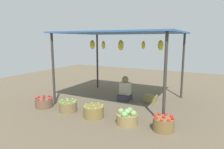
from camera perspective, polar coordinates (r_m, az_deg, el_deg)
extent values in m
plane|color=brown|center=(6.60, 2.57, -7.30)|extent=(14.00, 14.00, 0.00)
cylinder|color=#38332D|center=(6.27, -16.05, 1.32)|extent=(0.07, 0.07, 2.11)
cylinder|color=#38332D|center=(4.68, 14.54, -1.44)|extent=(0.07, 0.07, 2.11)
cylinder|color=#38332D|center=(8.23, -4.10, 3.64)|extent=(0.07, 0.07, 2.11)
cylinder|color=#38332D|center=(7.09, 19.13, 2.10)|extent=(0.07, 0.07, 2.11)
cube|color=#3465AE|center=(6.31, 2.72, 11.55)|extent=(3.58, 2.78, 0.04)
ellipsoid|color=yellow|center=(6.95, -5.49, 8.28)|extent=(0.17, 0.17, 0.30)
ellipsoid|color=yellow|center=(6.52, -2.39, 8.22)|extent=(0.11, 0.11, 0.26)
ellipsoid|color=yellow|center=(6.23, 2.48, 8.14)|extent=(0.17, 0.17, 0.31)
ellipsoid|color=yellow|center=(6.54, 8.76, 8.12)|extent=(0.12, 0.12, 0.25)
ellipsoid|color=yellow|center=(6.34, 13.40, 7.91)|extent=(0.17, 0.17, 0.30)
cube|color=#343541|center=(6.66, 3.49, -6.34)|extent=(0.36, 0.44, 0.18)
cube|color=#B8B297|center=(6.63, 3.69, -3.82)|extent=(0.34, 0.22, 0.40)
sphere|color=olive|center=(6.57, 3.72, -1.33)|extent=(0.21, 0.21, 0.21)
cylinder|color=brown|center=(6.29, -18.41, -7.49)|extent=(0.50, 0.50, 0.25)
sphere|color=#B31B24|center=(6.25, -18.48, -6.14)|extent=(0.07, 0.07, 0.07)
sphere|color=#AF281A|center=(6.11, -17.12, -6.50)|extent=(0.07, 0.07, 0.07)
sphere|color=red|center=(6.25, -16.58, -6.11)|extent=(0.07, 0.07, 0.07)
sphere|color=#A81F25|center=(6.39, -17.15, -5.78)|extent=(0.07, 0.07, 0.07)
sphere|color=#B2181F|center=(6.45, -18.45, -5.71)|extent=(0.07, 0.07, 0.07)
sphere|color=#B0181B|center=(6.40, -19.78, -5.91)|extent=(0.07, 0.07, 0.07)
sphere|color=red|center=(6.26, -20.38, -6.29)|extent=(0.07, 0.07, 0.07)
sphere|color=red|center=(6.11, -19.88, -6.64)|extent=(0.07, 0.07, 0.07)
sphere|color=#AC2123|center=(6.05, -18.51, -6.73)|extent=(0.07, 0.07, 0.07)
cylinder|color=olive|center=(5.76, -12.14, -8.73)|extent=(0.49, 0.49, 0.26)
sphere|color=#64BA45|center=(5.72, -12.19, -7.22)|extent=(0.07, 0.07, 0.07)
sphere|color=#73B64B|center=(5.59, -10.57, -7.62)|extent=(0.07, 0.07, 0.07)
sphere|color=#67AD41|center=(5.74, -10.15, -7.16)|extent=(0.07, 0.07, 0.07)
sphere|color=#66B747|center=(5.87, -10.92, -6.79)|extent=(0.07, 0.07, 0.07)
sphere|color=#63BA51|center=(5.91, -12.38, -6.72)|extent=(0.07, 0.07, 0.07)
sphere|color=#66B340|center=(5.85, -13.74, -6.97)|extent=(0.07, 0.07, 0.07)
sphere|color=#64A83E|center=(5.70, -14.25, -7.41)|extent=(0.07, 0.07, 0.07)
sphere|color=#6AAE44|center=(5.57, -13.54, -7.80)|extent=(0.07, 0.07, 0.07)
sphere|color=#65AE44|center=(5.52, -11.99, -7.90)|extent=(0.07, 0.07, 0.07)
cylinder|color=olive|center=(5.25, -5.12, -10.26)|extent=(0.51, 0.51, 0.29)
sphere|color=#87C83B|center=(5.20, -5.15, -8.60)|extent=(0.04, 0.04, 0.04)
sphere|color=#8DCA3A|center=(5.09, -2.93, -9.05)|extent=(0.04, 0.04, 0.04)
sphere|color=#8DD040|center=(5.25, -2.66, -8.43)|extent=(0.04, 0.04, 0.04)
sphere|color=#85D030|center=(5.39, -3.81, -7.97)|extent=(0.04, 0.04, 0.04)
sphere|color=#8DC83B|center=(5.42, -5.67, -7.90)|extent=(0.04, 0.04, 0.04)
sphere|color=#94BD32|center=(5.33, -7.26, -8.24)|extent=(0.04, 0.04, 0.04)
sphere|color=#91C23B|center=(5.16, -7.68, -8.85)|extent=(0.04, 0.04, 0.04)
sphere|color=#95C23B|center=(5.02, -6.59, -9.37)|extent=(0.04, 0.04, 0.04)
sphere|color=#8BCE2F|center=(4.99, -4.57, -9.46)|extent=(0.04, 0.04, 0.04)
cylinder|color=olive|center=(4.88, 4.21, -12.25)|extent=(0.50, 0.50, 0.23)
sphere|color=#7DB06D|center=(4.82, 4.24, -10.33)|extent=(0.15, 0.15, 0.15)
sphere|color=#7BA65D|center=(4.76, 6.02, -10.77)|extent=(0.15, 0.15, 0.15)
sphere|color=#81A567|center=(4.96, 4.98, -9.92)|extent=(0.15, 0.15, 0.15)
sphere|color=#7CA063|center=(4.88, 2.50, -10.21)|extent=(0.15, 0.15, 0.15)
sphere|color=#74AF5C|center=(4.68, 3.45, -11.10)|extent=(0.15, 0.15, 0.15)
cylinder|color=brown|center=(4.66, 14.17, -13.28)|extent=(0.46, 0.46, 0.28)
sphere|color=red|center=(4.60, 14.26, -11.34)|extent=(0.07, 0.07, 0.07)
sphere|color=red|center=(4.57, 16.59, -11.70)|extent=(0.07, 0.07, 0.07)
sphere|color=red|center=(4.70, 16.25, -11.06)|extent=(0.07, 0.07, 0.07)
sphere|color=red|center=(4.77, 14.79, -10.65)|extent=(0.07, 0.07, 0.07)
sphere|color=red|center=(4.75, 13.05, -10.68)|extent=(0.07, 0.07, 0.07)
sphere|color=red|center=(4.64, 11.96, -11.13)|extent=(0.07, 0.07, 0.07)
sphere|color=red|center=(4.51, 12.18, -11.78)|extent=(0.07, 0.07, 0.07)
sphere|color=red|center=(4.43, 13.67, -12.25)|extent=(0.07, 0.07, 0.07)
sphere|color=red|center=(4.45, 15.54, -12.21)|extent=(0.07, 0.07, 0.07)
cube|color=olive|center=(6.58, 10.70, -6.55)|extent=(0.38, 0.29, 0.21)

